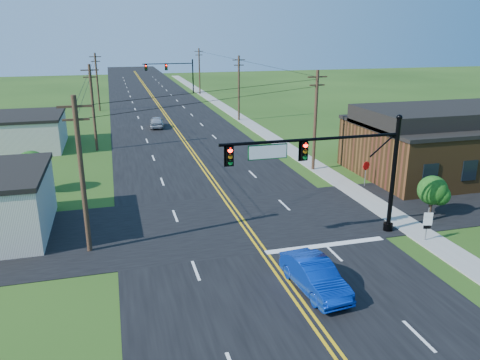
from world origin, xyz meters
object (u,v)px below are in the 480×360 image
object	(u,v)px
signal_mast_far	(171,71)
route_sign	(428,222)
signal_mast_main	(328,164)
stop_sign	(366,168)
blue_car	(315,276)

from	to	relation	value
signal_mast_far	route_sign	xyz separation A→B (m)	(5.67, -74.02, -3.28)
signal_mast_main	signal_mast_far	distance (m)	72.00
signal_mast_far	stop_sign	xyz separation A→B (m)	(7.52, -63.53, -3.01)
signal_mast_main	stop_sign	distance (m)	11.84
signal_mast_far	blue_car	distance (m)	77.60
route_sign	signal_mast_far	bearing A→B (deg)	109.27
signal_mast_far	blue_car	size ratio (longest dim) A/B	2.32
signal_mast_far	stop_sign	world-z (taller)	signal_mast_far
blue_car	signal_mast_main	bearing A→B (deg)	55.16
route_sign	stop_sign	world-z (taller)	route_sign
signal_mast_main	signal_mast_far	size ratio (longest dim) A/B	1.03
signal_mast_main	signal_mast_far	xyz separation A→B (m)	(0.10, 72.00, -0.20)
signal_mast_main	blue_car	size ratio (longest dim) A/B	2.39
route_sign	stop_sign	distance (m)	10.66
blue_car	route_sign	bearing A→B (deg)	15.69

